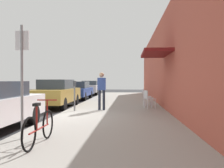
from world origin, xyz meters
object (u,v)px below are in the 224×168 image
(cafe_chair_0, at_px, (148,98))
(cafe_chair_2, at_px, (146,96))
(bicycle_0, at_px, (40,127))
(cafe_chair_1, at_px, (147,97))
(parked_car_1, at_px, (56,93))
(street_sign, at_px, (22,72))
(pedestrian_standing, at_px, (102,88))
(parked_car_2, at_px, (77,90))
(parking_meter, at_px, (75,93))
(parked_car_3, at_px, (90,87))

(cafe_chair_0, relative_size, cafe_chair_2, 1.00)
(bicycle_0, distance_m, cafe_chair_1, 8.00)
(parked_car_1, height_order, street_sign, street_sign)
(street_sign, distance_m, cafe_chair_0, 7.09)
(parked_car_1, distance_m, bicycle_0, 8.14)
(parked_car_1, xyz_separation_m, cafe_chair_0, (4.85, -1.24, -0.15))
(cafe_chair_2, bearing_deg, pedestrian_standing, -131.89)
(bicycle_0, distance_m, cafe_chair_0, 7.18)
(pedestrian_standing, bearing_deg, street_sign, -102.41)
(parked_car_1, relative_size, parked_car_2, 1.00)
(cafe_chair_1, height_order, cafe_chair_2, same)
(cafe_chair_1, bearing_deg, parked_car_2, 129.87)
(parking_meter, relative_size, cafe_chair_1, 1.52)
(parking_meter, height_order, cafe_chair_0, parking_meter)
(cafe_chair_0, bearing_deg, cafe_chair_1, 90.09)
(parking_meter, bearing_deg, bicycle_0, -84.56)
(parked_car_3, height_order, bicycle_0, parked_car_3)
(bicycle_0, xyz_separation_m, cafe_chair_1, (2.77, 7.51, 0.14))
(parked_car_2, relative_size, parked_car_3, 1.00)
(parking_meter, xyz_separation_m, street_sign, (-0.05, -5.11, 0.75))
(cafe_chair_0, bearing_deg, parked_car_1, 165.62)
(parked_car_1, xyz_separation_m, cafe_chair_2, (4.85, 0.46, -0.15))
(cafe_chair_0, height_order, cafe_chair_1, same)
(street_sign, bearing_deg, parked_car_1, 101.44)
(street_sign, relative_size, pedestrian_standing, 1.53)
(parked_car_2, height_order, bicycle_0, parked_car_2)
(parked_car_3, distance_m, cafe_chair_2, 12.21)
(bicycle_0, relative_size, cafe_chair_2, 1.97)
(parking_meter, bearing_deg, parked_car_2, 101.30)
(parked_car_3, relative_size, cafe_chair_0, 5.06)
(cafe_chair_1, bearing_deg, parking_meter, -149.50)
(parking_meter, xyz_separation_m, cafe_chair_2, (3.30, 2.76, -0.26))
(parked_car_1, height_order, parked_car_2, parked_car_1)
(parked_car_3, xyz_separation_m, cafe_chair_2, (4.85, -11.21, -0.12))
(street_sign, xyz_separation_m, cafe_chair_2, (3.35, 7.87, -1.02))
(street_sign, distance_m, bicycle_0, 1.37)
(parked_car_2, bearing_deg, bicycle_0, -81.12)
(parked_car_1, relative_size, cafe_chair_2, 5.06)
(parked_car_3, bearing_deg, pedestrian_standing, -78.75)
(cafe_chair_1, relative_size, pedestrian_standing, 0.51)
(parked_car_1, relative_size, parking_meter, 3.33)
(bicycle_0, bearing_deg, pedestrian_standing, 83.98)
(parked_car_2, distance_m, parked_car_3, 6.22)
(parked_car_3, xyz_separation_m, parking_meter, (1.55, -13.97, 0.14))
(cafe_chair_0, xyz_separation_m, cafe_chair_2, (-0.00, 1.70, 0.00))
(parked_car_2, relative_size, street_sign, 1.69)
(cafe_chair_1, bearing_deg, street_sign, -115.42)
(bicycle_0, distance_m, cafe_chair_2, 8.78)
(parking_meter, distance_m, bicycle_0, 5.60)
(parked_car_2, height_order, cafe_chair_1, parked_car_2)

